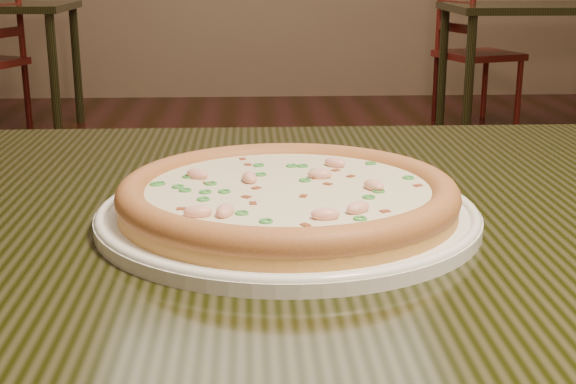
{
  "coord_description": "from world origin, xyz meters",
  "views": [
    {
      "loc": [
        -0.1,
        -1.48,
        0.99
      ],
      "look_at": [
        -0.07,
        -0.76,
        0.78
      ],
      "focal_mm": 50.0,
      "sensor_mm": 36.0,
      "label": 1
    }
  ],
  "objects_px": {
    "plate": "(288,214)",
    "pizza": "(288,195)",
    "hero_table": "(400,295)",
    "chair_c": "(471,54)",
    "bg_table_right": "(537,22)"
  },
  "relations": [
    {
      "from": "pizza",
      "to": "chair_c",
      "type": "distance_m",
      "value": 4.33
    },
    {
      "from": "plate",
      "to": "hero_table",
      "type": "bearing_deg",
      "value": 22.62
    },
    {
      "from": "bg_table_right",
      "to": "hero_table",
      "type": "bearing_deg",
      "value": -111.38
    },
    {
      "from": "plate",
      "to": "chair_c",
      "type": "distance_m",
      "value": 4.33
    },
    {
      "from": "pizza",
      "to": "bg_table_right",
      "type": "height_order",
      "value": "pizza"
    },
    {
      "from": "hero_table",
      "to": "chair_c",
      "type": "relative_size",
      "value": 1.26
    },
    {
      "from": "pizza",
      "to": "bg_table_right",
      "type": "bearing_deg",
      "value": 67.31
    },
    {
      "from": "hero_table",
      "to": "pizza",
      "type": "bearing_deg",
      "value": -157.33
    },
    {
      "from": "hero_table",
      "to": "bg_table_right",
      "type": "relative_size",
      "value": 1.2
    },
    {
      "from": "bg_table_right",
      "to": "chair_c",
      "type": "relative_size",
      "value": 1.05
    },
    {
      "from": "hero_table",
      "to": "pizza",
      "type": "distance_m",
      "value": 0.18
    },
    {
      "from": "hero_table",
      "to": "chair_c",
      "type": "height_order",
      "value": "chair_c"
    },
    {
      "from": "plate",
      "to": "pizza",
      "type": "distance_m",
      "value": 0.02
    },
    {
      "from": "hero_table",
      "to": "pizza",
      "type": "height_order",
      "value": "pizza"
    },
    {
      "from": "plate",
      "to": "pizza",
      "type": "bearing_deg",
      "value": -107.77
    }
  ]
}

